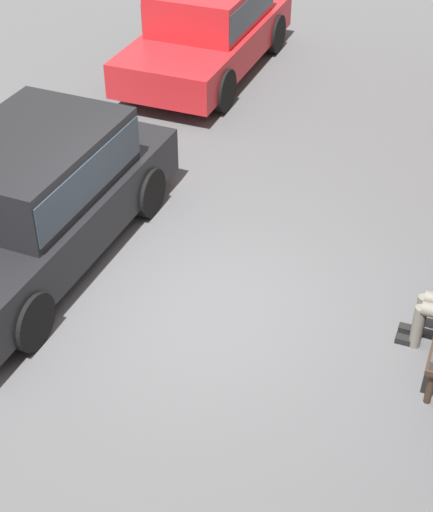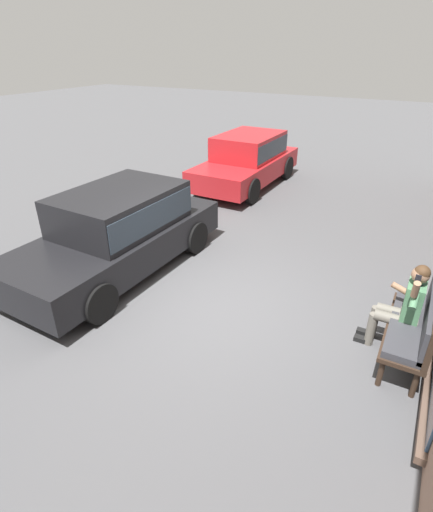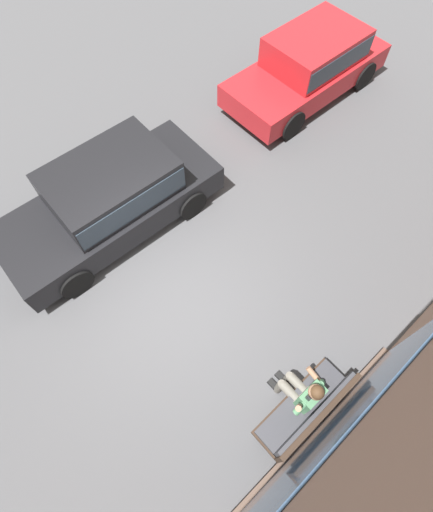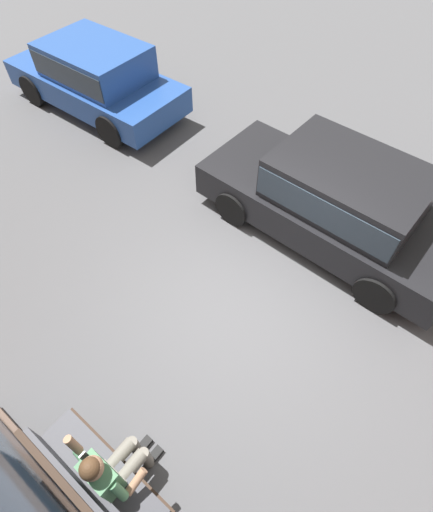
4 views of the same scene
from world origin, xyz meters
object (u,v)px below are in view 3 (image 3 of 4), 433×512
object	(u,v)px
parked_car_mid	(110,196)
parked_car_near	(310,63)
bench	(308,411)
person_on_phone	(303,393)

from	to	relation	value
parked_car_mid	parked_car_near	bearing A→B (deg)	-179.11
bench	parked_car_near	distance (m)	7.75
person_on_phone	parked_car_near	bearing A→B (deg)	-139.01
parked_car_mid	person_on_phone	bearing A→B (deg)	90.93
person_on_phone	parked_car_near	distance (m)	7.52
bench	person_on_phone	world-z (taller)	person_on_phone
bench	parked_car_near	xyz separation A→B (m)	(-5.78, -5.15, 0.23)
person_on_phone	parked_car_near	world-z (taller)	parked_car_near
bench	person_on_phone	bearing A→B (deg)	-114.43
bench	person_on_phone	distance (m)	0.28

